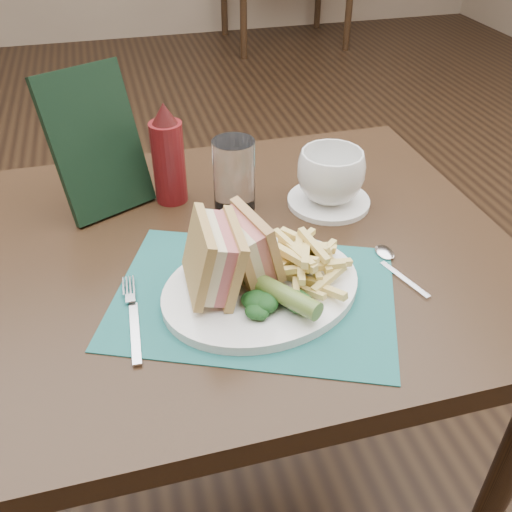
% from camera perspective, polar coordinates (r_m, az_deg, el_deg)
% --- Properties ---
extents(floor, '(7.00, 7.00, 0.00)m').
position_cam_1_polar(floor, '(1.81, -5.15, -9.46)').
color(floor, black).
rests_on(floor, ground).
extents(wall_back, '(6.00, 0.00, 6.00)m').
position_cam_1_polar(wall_back, '(4.92, -13.34, 20.42)').
color(wall_back, gray).
rests_on(wall_back, ground).
extents(table_main, '(0.90, 0.75, 0.75)m').
position_cam_1_polar(table_main, '(1.20, -1.51, -13.69)').
color(table_main, black).
rests_on(table_main, ground).
extents(placemat, '(0.49, 0.42, 0.00)m').
position_cam_1_polar(placemat, '(0.84, -0.17, -3.98)').
color(placemat, '#1C5A57').
rests_on(placemat, table_main).
extents(plate, '(0.35, 0.31, 0.01)m').
position_cam_1_polar(plate, '(0.84, 0.53, -3.25)').
color(plate, white).
rests_on(plate, placemat).
extents(sandwich_half_a, '(0.08, 0.12, 0.11)m').
position_cam_1_polar(sandwich_half_a, '(0.79, -5.77, -0.35)').
color(sandwich_half_a, tan).
rests_on(sandwich_half_a, plate).
extents(sandwich_half_b, '(0.10, 0.12, 0.11)m').
position_cam_1_polar(sandwich_half_b, '(0.81, -2.35, 0.52)').
color(sandwich_half_b, tan).
rests_on(sandwich_half_b, plate).
extents(kale_garnish, '(0.11, 0.08, 0.03)m').
position_cam_1_polar(kale_garnish, '(0.79, 2.10, -4.18)').
color(kale_garnish, '#143818').
rests_on(kale_garnish, plate).
extents(pickle_spear, '(0.09, 0.12, 0.03)m').
position_cam_1_polar(pickle_spear, '(0.78, 2.64, -3.82)').
color(pickle_spear, '#4F6B28').
rests_on(pickle_spear, plate).
extents(fries_pile, '(0.18, 0.20, 0.06)m').
position_cam_1_polar(fries_pile, '(0.84, 4.58, -0.01)').
color(fries_pile, '#ECD376').
rests_on(fries_pile, plate).
extents(fork, '(0.04, 0.17, 0.01)m').
position_cam_1_polar(fork, '(0.81, -12.23, -5.86)').
color(fork, silver).
rests_on(fork, placemat).
extents(spoon, '(0.08, 0.15, 0.01)m').
position_cam_1_polar(spoon, '(0.91, 13.94, -1.19)').
color(spoon, silver).
rests_on(spoon, table_main).
extents(saucer, '(0.18, 0.18, 0.01)m').
position_cam_1_polar(saucer, '(1.05, 7.26, 5.45)').
color(saucer, white).
rests_on(saucer, table_main).
extents(coffee_cup, '(0.14, 0.14, 0.09)m').
position_cam_1_polar(coffee_cup, '(1.03, 7.48, 7.94)').
color(coffee_cup, white).
rests_on(coffee_cup, saucer).
extents(drinking_glass, '(0.09, 0.09, 0.13)m').
position_cam_1_polar(drinking_glass, '(1.01, -2.20, 8.06)').
color(drinking_glass, white).
rests_on(drinking_glass, table_main).
extents(ketchup_bottle, '(0.07, 0.07, 0.19)m').
position_cam_1_polar(ketchup_bottle, '(1.03, -8.80, 10.08)').
color(ketchup_bottle, '#5A0F12').
rests_on(ketchup_bottle, table_main).
extents(check_presenter, '(0.18, 0.15, 0.24)m').
position_cam_1_polar(check_presenter, '(1.03, -15.70, 10.84)').
color(check_presenter, black).
rests_on(check_presenter, table_main).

